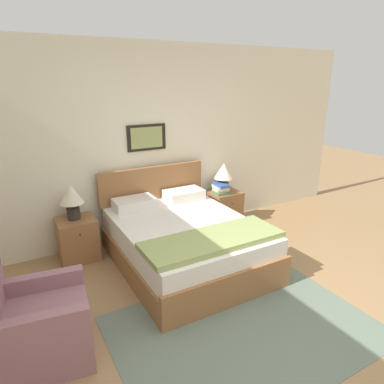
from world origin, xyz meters
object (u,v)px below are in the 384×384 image
Objects in this scene: bed at (185,241)px; nightstand_near_window at (78,239)px; table_lamp_by_door at (224,173)px; armchair at (34,326)px; nightstand_by_door at (224,208)px; table_lamp_near_window at (72,197)px.

bed is 1.32m from nightstand_near_window.
bed reaches higher than table_lamp_by_door.
armchair is 1.79× the size of nightstand_near_window.
nightstand_near_window is at bearing 180.00° from nightstand_by_door.
nightstand_by_door is (2.18, 0.00, 0.00)m from nightstand_near_window.
table_lamp_by_door is at bearing 126.14° from armchair.
table_lamp_near_window reaches higher than nightstand_near_window.
bed is at bearing -35.19° from table_lamp_near_window.
nightstand_near_window is (0.64, 1.49, -0.05)m from armchair.
bed reaches higher than nightstand_by_door.
nightstand_by_door is at bearing -71.16° from table_lamp_by_door.
bed reaches higher than armchair.
bed is 2.05× the size of armchair.
nightstand_near_window and nightstand_by_door have the same top height.
table_lamp_near_window is (0.63, 1.52, 0.50)m from armchair.
bed is at bearing -144.36° from table_lamp_by_door.
nightstand_near_window is 1.21× the size of table_lamp_by_door.
table_lamp_by_door is (-0.01, 0.02, 0.54)m from nightstand_by_door.
bed is 3.67× the size of nightstand_near_window.
armchair is at bearing -113.07° from nightstand_near_window.
nightstand_near_window is at bearing 145.36° from bed.
table_lamp_by_door is (2.17, 0.02, 0.54)m from nightstand_near_window.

